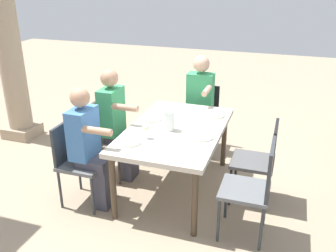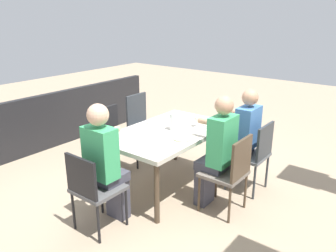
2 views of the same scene
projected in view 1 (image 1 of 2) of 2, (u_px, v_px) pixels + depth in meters
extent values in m
plane|color=gray|center=(175.00, 188.00, 4.29)|extent=(16.00, 16.00, 0.00)
cube|color=beige|center=(176.00, 130.00, 4.01)|extent=(1.60, 0.99, 0.05)
cylinder|color=#473828|center=(113.00, 188.00, 3.64)|extent=(0.06, 0.06, 0.70)
cylinder|color=#473828|center=(162.00, 132.00, 4.91)|extent=(0.06, 0.06, 0.70)
cylinder|color=#473828|center=(195.00, 204.00, 3.40)|extent=(0.06, 0.06, 0.70)
cylinder|color=#473828|center=(224.00, 140.00, 4.66)|extent=(0.06, 0.06, 0.70)
cube|color=#5B5E61|center=(84.00, 164.00, 3.88)|extent=(0.44, 0.44, 0.04)
cube|color=#2D3338|center=(65.00, 142.00, 3.85)|extent=(0.42, 0.03, 0.43)
cylinder|color=#2D3338|center=(93.00, 196.00, 3.75)|extent=(0.03, 0.03, 0.44)
cylinder|color=#2D3338|center=(110.00, 178.00, 4.08)|extent=(0.03, 0.03, 0.44)
cylinder|color=#2D3338|center=(60.00, 189.00, 3.86)|extent=(0.03, 0.03, 0.44)
cylinder|color=#2D3338|center=(79.00, 172.00, 4.19)|extent=(0.03, 0.03, 0.44)
cube|color=#5B5E61|center=(245.00, 190.00, 3.39)|extent=(0.44, 0.44, 0.04)
cube|color=#2D3338|center=(270.00, 170.00, 3.23)|extent=(0.42, 0.03, 0.49)
cylinder|color=#2D3338|center=(226.00, 198.00, 3.70)|extent=(0.03, 0.03, 0.46)
cylinder|color=#2D3338|center=(218.00, 221.00, 3.37)|extent=(0.03, 0.03, 0.46)
cylinder|color=#2D3338|center=(265.00, 205.00, 3.59)|extent=(0.03, 0.03, 0.46)
cylinder|color=#2D3338|center=(261.00, 229.00, 3.26)|extent=(0.03, 0.03, 0.46)
cube|color=#6A6158|center=(110.00, 141.00, 4.42)|extent=(0.44, 0.44, 0.04)
cube|color=#473828|center=(94.00, 121.00, 4.39)|extent=(0.42, 0.03, 0.45)
cylinder|color=#473828|center=(119.00, 168.00, 4.29)|extent=(0.03, 0.03, 0.43)
cylinder|color=#473828|center=(132.00, 154.00, 4.62)|extent=(0.03, 0.03, 0.43)
cylinder|color=#473828|center=(90.00, 163.00, 4.40)|extent=(0.03, 0.03, 0.43)
cylinder|color=#473828|center=(105.00, 149.00, 4.73)|extent=(0.03, 0.03, 0.43)
cube|color=#4F4F50|center=(253.00, 161.00, 3.93)|extent=(0.44, 0.44, 0.04)
cube|color=black|center=(274.00, 145.00, 3.79)|extent=(0.42, 0.03, 0.44)
cylinder|color=black|center=(236.00, 170.00, 4.24)|extent=(0.03, 0.03, 0.44)
cylinder|color=black|center=(230.00, 187.00, 3.91)|extent=(0.03, 0.03, 0.44)
cylinder|color=black|center=(270.00, 175.00, 4.13)|extent=(0.03, 0.03, 0.44)
cylinder|color=black|center=(267.00, 193.00, 3.80)|extent=(0.03, 0.03, 0.44)
cube|color=#4F4F50|center=(200.00, 118.00, 5.11)|extent=(0.44, 0.44, 0.04)
cube|color=black|center=(204.00, 99.00, 5.21)|extent=(0.03, 0.42, 0.41)
cylinder|color=black|center=(183.00, 137.00, 5.09)|extent=(0.03, 0.03, 0.43)
cylinder|color=black|center=(210.00, 141.00, 4.98)|extent=(0.03, 0.03, 0.43)
cylinder|color=black|center=(190.00, 127.00, 5.43)|extent=(0.03, 0.03, 0.43)
cylinder|color=black|center=(216.00, 130.00, 5.31)|extent=(0.03, 0.03, 0.43)
cube|color=#3F3F4C|center=(195.00, 140.00, 4.98)|extent=(0.14, 0.24, 0.46)
cube|color=#3F3F4C|center=(197.00, 118.00, 4.95)|extent=(0.32, 0.28, 0.10)
cube|color=#389E60|center=(200.00, 93.00, 4.92)|extent=(0.20, 0.34, 0.53)
sphere|color=tan|center=(201.00, 64.00, 4.77)|extent=(0.22, 0.22, 0.22)
cylinder|color=tan|center=(207.00, 91.00, 4.62)|extent=(0.30, 0.07, 0.07)
cube|color=#3F3F4C|center=(105.00, 186.00, 3.90)|extent=(0.24, 0.14, 0.46)
cube|color=#3F3F4C|center=(95.00, 161.00, 3.82)|extent=(0.28, 0.32, 0.10)
cube|color=#3F72B2|center=(83.00, 133.00, 3.73)|extent=(0.34, 0.20, 0.51)
sphere|color=tan|center=(80.00, 97.00, 3.59)|extent=(0.19, 0.19, 0.19)
cylinder|color=tan|center=(97.00, 131.00, 3.50)|extent=(0.07, 0.30, 0.07)
cube|color=#3F3F4C|center=(129.00, 160.00, 4.44)|extent=(0.24, 0.14, 0.46)
cube|color=#3F3F4C|center=(121.00, 138.00, 4.36)|extent=(0.28, 0.32, 0.10)
cube|color=#389E60|center=(111.00, 111.00, 4.26)|extent=(0.34, 0.20, 0.54)
sphere|color=tan|center=(109.00, 78.00, 4.11)|extent=(0.20, 0.20, 0.20)
cylinder|color=tan|center=(125.00, 107.00, 4.02)|extent=(0.07, 0.30, 0.07)
cube|color=tan|center=(23.00, 131.00, 5.63)|extent=(0.44, 0.44, 0.16)
cylinder|color=tan|center=(8.00, 41.00, 5.11)|extent=(0.34, 0.34, 2.54)
cylinder|color=white|center=(131.00, 143.00, 3.65)|extent=(0.20, 0.20, 0.01)
torus|color=#A4C786|center=(131.00, 142.00, 3.64)|extent=(0.20, 0.20, 0.01)
cylinder|color=white|center=(146.00, 138.00, 3.76)|extent=(0.06, 0.06, 0.00)
cylinder|color=white|center=(146.00, 134.00, 3.74)|extent=(0.01, 0.01, 0.08)
sphere|color=#F2EFCC|center=(146.00, 127.00, 3.71)|extent=(0.08, 0.08, 0.08)
cube|color=silver|center=(124.00, 149.00, 3.52)|extent=(0.03, 0.17, 0.01)
cube|color=silver|center=(137.00, 137.00, 3.78)|extent=(0.03, 0.17, 0.01)
cylinder|color=white|center=(201.00, 137.00, 3.77)|extent=(0.25, 0.25, 0.01)
torus|color=#A4C786|center=(201.00, 136.00, 3.77)|extent=(0.25, 0.25, 0.01)
cube|color=silver|center=(197.00, 143.00, 3.64)|extent=(0.02, 0.17, 0.01)
cube|color=silver|center=(205.00, 132.00, 3.90)|extent=(0.02, 0.17, 0.01)
cylinder|color=silver|center=(152.00, 119.00, 4.22)|extent=(0.20, 0.20, 0.01)
torus|color=#A0BE77|center=(152.00, 119.00, 4.22)|extent=(0.21, 0.21, 0.01)
cube|color=silver|center=(147.00, 124.00, 4.09)|extent=(0.02, 0.17, 0.01)
cube|color=silver|center=(157.00, 115.00, 4.35)|extent=(0.02, 0.17, 0.01)
cylinder|color=silver|center=(215.00, 115.00, 4.34)|extent=(0.23, 0.23, 0.01)
torus|color=#A0BE77|center=(215.00, 115.00, 4.34)|extent=(0.24, 0.24, 0.01)
cube|color=silver|center=(212.00, 120.00, 4.21)|extent=(0.02, 0.17, 0.01)
cube|color=silver|center=(217.00, 111.00, 4.47)|extent=(0.03, 0.17, 0.01)
cylinder|color=white|center=(169.00, 121.00, 3.91)|extent=(0.12, 0.12, 0.21)
cylinder|color=#EFEAC6|center=(169.00, 123.00, 3.93)|extent=(0.11, 0.11, 0.14)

